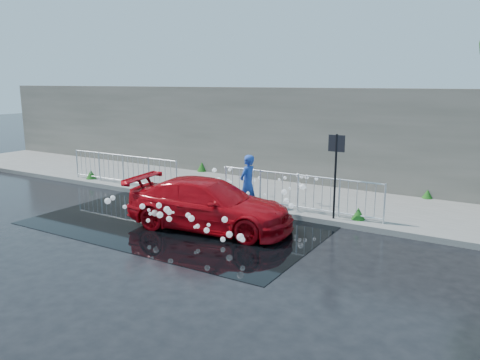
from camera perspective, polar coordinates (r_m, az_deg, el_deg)
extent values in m
plane|color=black|center=(12.84, -11.80, -5.90)|extent=(90.00, 90.00, 0.00)
cube|color=slate|center=(16.67, -0.08, -1.24)|extent=(30.00, 4.00, 0.15)
cube|color=slate|center=(15.05, -4.04, -2.70)|extent=(30.00, 0.25, 0.16)
cube|color=#575349|center=(18.26, 3.53, 5.71)|extent=(30.00, 0.60, 3.50)
cube|color=black|center=(13.24, -7.26, -5.16)|extent=(8.00, 5.00, 0.01)
cylinder|color=black|center=(12.97, 11.51, 0.01)|extent=(0.06, 0.06, 2.50)
cube|color=black|center=(12.80, 11.69, 4.39)|extent=(0.45, 0.04, 0.45)
cylinder|color=silver|center=(19.55, -19.23, 1.92)|extent=(0.05, 0.05, 1.10)
cylinder|color=silver|center=(16.06, -7.73, 0.43)|extent=(0.05, 0.05, 1.10)
cylinder|color=silver|center=(17.63, -14.13, 2.92)|extent=(5.00, 0.04, 0.04)
cylinder|color=silver|center=(17.80, -13.98, -0.10)|extent=(5.00, 0.04, 0.04)
cylinder|color=silver|center=(14.91, -1.73, -0.36)|extent=(0.05, 0.05, 1.10)
cylinder|color=silver|center=(12.97, 17.20, -2.79)|extent=(0.05, 0.05, 1.10)
cylinder|color=silver|center=(13.64, 7.12, 0.61)|extent=(5.00, 0.04, 0.04)
cylinder|color=silver|center=(13.85, 7.02, -3.24)|extent=(5.00, 0.04, 0.04)
cone|color=#1F4E14|center=(19.12, -17.70, 0.67)|extent=(0.40, 0.40, 0.35)
cone|color=#1F4E14|center=(16.50, -8.93, -0.72)|extent=(0.36, 0.36, 0.30)
cone|color=#1F4E14|center=(14.67, 0.69, -1.94)|extent=(0.44, 0.44, 0.41)
cone|color=#1F4E14|center=(13.29, 14.22, -3.99)|extent=(0.38, 0.38, 0.33)
cone|color=#1F4E14|center=(19.79, -4.65, 1.64)|extent=(0.42, 0.42, 0.40)
cone|color=#1F4E14|center=(16.36, 21.88, -1.58)|extent=(0.34, 0.34, 0.29)
sphere|color=white|center=(14.38, 8.14, 0.37)|extent=(0.14, 0.14, 0.14)
sphere|color=white|center=(13.50, 6.08, -1.01)|extent=(0.07, 0.07, 0.07)
sphere|color=white|center=(12.96, 6.26, -3.15)|extent=(0.15, 0.15, 0.15)
sphere|color=white|center=(15.43, 1.46, 1.28)|extent=(0.13, 0.13, 0.13)
sphere|color=white|center=(14.72, 0.60, 0.47)|extent=(0.10, 0.10, 0.10)
sphere|color=white|center=(14.16, 0.65, -0.93)|extent=(0.09, 0.09, 0.09)
sphere|color=white|center=(13.19, 2.15, -3.39)|extent=(0.17, 0.17, 0.17)
sphere|color=white|center=(15.43, -3.10, 1.23)|extent=(0.14, 0.14, 0.14)
sphere|color=white|center=(14.68, 7.05, 0.58)|extent=(0.12, 0.12, 0.12)
sphere|color=white|center=(14.97, -2.60, 0.11)|extent=(0.12, 0.12, 0.12)
sphere|color=white|center=(15.03, -2.96, 0.02)|extent=(0.14, 0.14, 0.14)
sphere|color=white|center=(13.04, 4.19, -3.87)|extent=(0.06, 0.06, 0.06)
sphere|color=white|center=(13.67, 5.40, -1.47)|extent=(0.17, 0.17, 0.17)
sphere|color=white|center=(13.82, -0.48, -2.19)|extent=(0.08, 0.08, 0.08)
sphere|color=white|center=(13.92, -4.51, -2.78)|extent=(0.08, 0.08, 0.08)
sphere|color=white|center=(14.46, 1.72, -0.06)|extent=(0.11, 0.11, 0.11)
sphere|color=white|center=(13.68, -2.55, -2.77)|extent=(0.14, 0.14, 0.14)
sphere|color=white|center=(14.15, 4.81, 0.06)|extent=(0.08, 0.08, 0.08)
sphere|color=white|center=(14.46, -6.15, -1.36)|extent=(0.07, 0.07, 0.07)
sphere|color=white|center=(13.68, 0.35, -2.92)|extent=(0.16, 0.16, 0.16)
sphere|color=white|center=(12.70, 5.41, -4.52)|extent=(0.18, 0.18, 0.18)
sphere|color=white|center=(15.59, -1.02, 1.48)|extent=(0.11, 0.11, 0.11)
sphere|color=white|center=(13.61, 3.03, -1.80)|extent=(0.07, 0.07, 0.07)
sphere|color=white|center=(13.74, 0.99, -1.63)|extent=(0.10, 0.10, 0.10)
sphere|color=white|center=(14.92, -1.43, -0.11)|extent=(0.15, 0.15, 0.15)
sphere|color=white|center=(15.67, -1.79, 1.55)|extent=(0.10, 0.10, 0.10)
sphere|color=white|center=(13.91, -0.19, -2.03)|extent=(0.12, 0.12, 0.12)
sphere|color=white|center=(13.74, 7.23, -0.57)|extent=(0.13, 0.13, 0.13)
sphere|color=white|center=(15.54, -3.20, 1.17)|extent=(0.14, 0.14, 0.14)
sphere|color=white|center=(14.58, -1.11, -0.24)|extent=(0.08, 0.08, 0.08)
sphere|color=white|center=(13.86, -1.62, -1.74)|extent=(0.10, 0.10, 0.10)
sphere|color=white|center=(13.57, -3.06, -3.13)|extent=(0.15, 0.15, 0.15)
sphere|color=white|center=(14.62, 5.50, 0.27)|extent=(0.11, 0.11, 0.11)
sphere|color=white|center=(14.68, 2.36, 0.28)|extent=(0.09, 0.09, 0.09)
sphere|color=white|center=(13.33, 1.41, -3.43)|extent=(0.13, 0.13, 0.13)
sphere|color=white|center=(13.56, 7.62, -0.84)|extent=(0.17, 0.17, 0.17)
sphere|color=white|center=(14.48, 7.04, 0.65)|extent=(0.10, 0.10, 0.10)
sphere|color=white|center=(13.34, 5.68, -2.52)|extent=(0.16, 0.16, 0.16)
sphere|color=white|center=(14.19, -0.69, -1.28)|extent=(0.12, 0.12, 0.12)
sphere|color=white|center=(14.66, -6.43, -1.44)|extent=(0.15, 0.15, 0.15)
sphere|color=white|center=(13.74, 7.99, -0.95)|extent=(0.06, 0.06, 0.06)
sphere|color=white|center=(13.88, -3.21, -3.09)|extent=(0.16, 0.16, 0.16)
sphere|color=white|center=(13.92, -3.70, -2.78)|extent=(0.06, 0.06, 0.06)
sphere|color=white|center=(14.40, 7.52, 0.44)|extent=(0.12, 0.12, 0.12)
sphere|color=white|center=(15.43, -1.30, 1.25)|extent=(0.11, 0.11, 0.11)
sphere|color=white|center=(15.00, -4.60, -0.28)|extent=(0.15, 0.15, 0.15)
sphere|color=white|center=(13.14, 4.01, -3.43)|extent=(0.11, 0.11, 0.11)
sphere|color=white|center=(14.28, -2.87, -2.19)|extent=(0.07, 0.07, 0.07)
sphere|color=white|center=(14.38, 9.30, 0.15)|extent=(0.11, 0.11, 0.11)
sphere|color=white|center=(14.58, -2.54, -0.81)|extent=(0.15, 0.15, 0.15)
sphere|color=white|center=(10.67, -5.96, -4.69)|extent=(0.15, 0.15, 0.15)
sphere|color=white|center=(11.58, -8.63, -3.87)|extent=(0.15, 0.15, 0.15)
sphere|color=white|center=(11.35, -11.82, -3.17)|extent=(0.14, 0.14, 0.14)
sphere|color=white|center=(12.27, -11.14, -4.87)|extent=(0.11, 0.11, 0.11)
sphere|color=white|center=(11.66, -8.64, -4.71)|extent=(0.14, 0.14, 0.14)
sphere|color=white|center=(10.71, -9.75, -4.21)|extent=(0.15, 0.15, 0.15)
sphere|color=white|center=(10.43, -3.85, -5.48)|extent=(0.08, 0.08, 0.08)
sphere|color=white|center=(11.55, -11.06, -3.61)|extent=(0.08, 0.08, 0.08)
sphere|color=white|center=(11.20, -1.31, -6.66)|extent=(0.16, 0.16, 0.16)
sphere|color=white|center=(11.41, -8.15, -3.93)|extent=(0.06, 0.06, 0.06)
sphere|color=white|center=(12.03, -10.88, -4.07)|extent=(0.09, 0.09, 0.09)
sphere|color=white|center=(11.68, -5.52, -5.73)|extent=(0.07, 0.07, 0.07)
sphere|color=white|center=(10.22, -1.88, -4.84)|extent=(0.14, 0.14, 0.14)
sphere|color=white|center=(10.88, -6.34, -4.30)|extent=(0.13, 0.13, 0.13)
sphere|color=white|center=(12.41, -10.34, -3.98)|extent=(0.17, 0.17, 0.17)
sphere|color=white|center=(10.97, -4.09, -6.14)|extent=(0.14, 0.14, 0.14)
sphere|color=white|center=(12.86, -11.05, -4.65)|extent=(0.07, 0.07, 0.07)
sphere|color=white|center=(11.42, -9.86, -3.07)|extent=(0.14, 0.14, 0.14)
sphere|color=white|center=(11.36, -2.10, -7.25)|extent=(0.13, 0.13, 0.13)
sphere|color=white|center=(12.08, -15.83, -2.48)|extent=(0.16, 0.16, 0.16)
sphere|color=white|center=(10.52, 0.04, -6.98)|extent=(0.17, 0.17, 0.17)
sphere|color=white|center=(11.75, -5.20, -5.63)|extent=(0.12, 0.12, 0.12)
sphere|color=white|center=(10.92, -8.91, -3.57)|extent=(0.15, 0.15, 0.15)
sphere|color=white|center=(10.69, 0.32, -7.28)|extent=(0.12, 0.12, 0.12)
sphere|color=white|center=(11.92, -13.87, -3.20)|extent=(0.10, 0.10, 0.10)
sphere|color=white|center=(11.87, -15.25, -2.11)|extent=(0.12, 0.12, 0.12)
imported|color=#AB060F|center=(12.50, -3.77, -2.99)|extent=(4.76, 2.42, 1.32)
imported|color=#234AB3|center=(14.07, 0.92, -0.41)|extent=(0.45, 0.66, 1.74)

